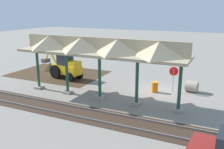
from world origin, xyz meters
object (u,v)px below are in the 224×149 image
object	(u,v)px
stop_sign	(174,74)
backhoe	(66,66)
concrete_pipe	(192,86)
traffic_barrel	(155,87)

from	to	relation	value
stop_sign	backhoe	xyz separation A→B (m)	(10.98, 0.24, -0.33)
concrete_pipe	traffic_barrel	xyz separation A→B (m)	(2.89, 1.43, -0.03)
stop_sign	concrete_pipe	world-z (taller)	stop_sign
stop_sign	backhoe	size ratio (longest dim) A/B	0.42
stop_sign	traffic_barrel	distance (m)	1.95
traffic_barrel	backhoe	bearing A→B (deg)	-2.97
stop_sign	concrete_pipe	bearing A→B (deg)	-155.11
backhoe	stop_sign	bearing A→B (deg)	-178.75
concrete_pipe	backhoe	bearing A→B (deg)	4.28
traffic_barrel	concrete_pipe	bearing A→B (deg)	-153.70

